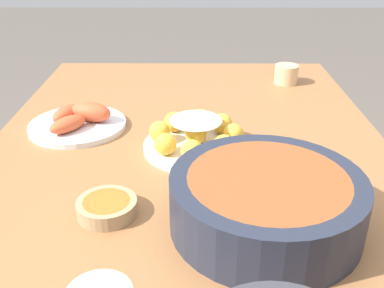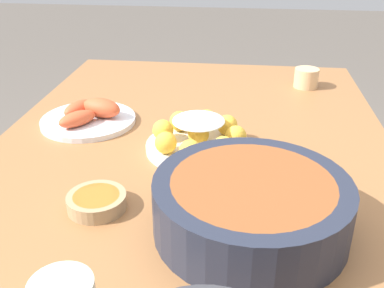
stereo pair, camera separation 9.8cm
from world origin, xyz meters
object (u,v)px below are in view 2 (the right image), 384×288
Objects in this scene: dining_table at (185,201)px; serving_bowl at (251,205)px; cup_far at (306,78)px; seafood_platter at (89,116)px; cake_plate at (199,138)px; sauce_bowl at (97,201)px.

serving_bowl is (0.19, 0.14, 0.13)m from dining_table.
cup_far is (-0.76, 0.17, -0.02)m from serving_bowl.
cup_far reaches higher than dining_table.
serving_bowl is 1.35× the size of seafood_platter.
cake_plate is 0.31m from serving_bowl.
serving_bowl reaches higher than dining_table.
dining_table is at bearing -143.52° from serving_bowl.
cake_plate is 0.32m from seafood_platter.
dining_table is at bearing 136.81° from sauce_bowl.
cup_far is at bearing 167.11° from serving_bowl.
dining_table is 0.15m from cake_plate.
cake_plate is 0.99× the size of seafood_platter.
dining_table is at bearing 52.21° from seafood_platter.
dining_table is at bearing -28.47° from cup_far.
cup_far reaches higher than sauce_bowl.
cake_plate reaches higher than cup_far.
seafood_platter reaches higher than cup_far.
serving_bowl is 3.02× the size of sauce_bowl.
cake_plate is at bearing 147.74° from sauce_bowl.
sauce_bowl is (0.26, -0.16, -0.01)m from cake_plate.
serving_bowl is 4.39× the size of cup_far.
cake_plate reaches higher than dining_table.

